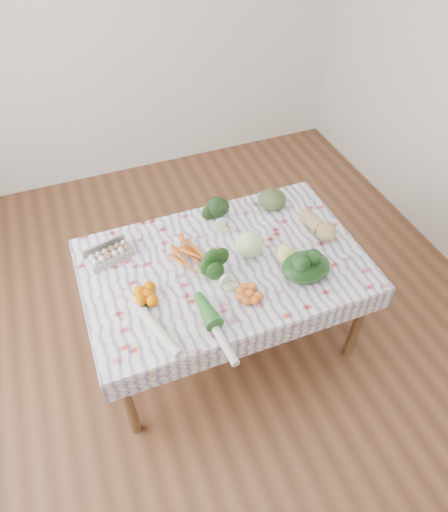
% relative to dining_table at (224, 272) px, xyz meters
% --- Properties ---
extents(ground, '(4.50, 4.50, 0.00)m').
position_rel_dining_table_xyz_m(ground, '(0.00, 0.00, -0.68)').
color(ground, brown).
rests_on(ground, ground).
extents(wall_back, '(4.00, 0.04, 2.80)m').
position_rel_dining_table_xyz_m(wall_back, '(0.00, 2.25, 0.72)').
color(wall_back, white).
rests_on(wall_back, ground).
extents(dining_table, '(1.60, 1.00, 0.75)m').
position_rel_dining_table_xyz_m(dining_table, '(0.00, 0.00, 0.00)').
color(dining_table, brown).
rests_on(dining_table, ground).
extents(tablecloth, '(1.66, 1.06, 0.01)m').
position_rel_dining_table_xyz_m(tablecloth, '(0.00, 0.00, 0.08)').
color(tablecloth, white).
rests_on(tablecloth, dining_table).
extents(egg_carton, '(0.29, 0.17, 0.07)m').
position_rel_dining_table_xyz_m(egg_carton, '(-0.62, 0.27, 0.12)').
color(egg_carton, '#A1A19C').
rests_on(egg_carton, tablecloth).
extents(carrot_bunch, '(0.30, 0.29, 0.05)m').
position_rel_dining_table_xyz_m(carrot_bunch, '(-0.18, 0.11, 0.11)').
color(carrot_bunch, orange).
rests_on(carrot_bunch, tablecloth).
extents(kale_bunch, '(0.19, 0.17, 0.16)m').
position_rel_dining_table_xyz_m(kale_bunch, '(0.10, 0.35, 0.16)').
color(kale_bunch, '#1C3616').
rests_on(kale_bunch, tablecloth).
extents(kabocha_squash, '(0.20, 0.20, 0.12)m').
position_rel_dining_table_xyz_m(kabocha_squash, '(0.49, 0.37, 0.14)').
color(kabocha_squash, '#4A5B31').
rests_on(kabocha_squash, tablecloth).
extents(cabbage, '(0.21, 0.21, 0.16)m').
position_rel_dining_table_xyz_m(cabbage, '(0.16, 0.01, 0.16)').
color(cabbage, beige).
rests_on(cabbage, tablecloth).
extents(butternut_squash, '(0.17, 0.28, 0.12)m').
position_rel_dining_table_xyz_m(butternut_squash, '(0.65, 0.04, 0.14)').
color(butternut_squash, tan).
rests_on(butternut_squash, tablecloth).
extents(orange_cluster, '(0.23, 0.23, 0.07)m').
position_rel_dining_table_xyz_m(orange_cluster, '(-0.48, -0.10, 0.12)').
color(orange_cluster, '#DB6E00').
rests_on(orange_cluster, tablecloth).
extents(broccoli, '(0.21, 0.21, 0.13)m').
position_rel_dining_table_xyz_m(broccoli, '(-0.08, -0.11, 0.15)').
color(broccoli, '#1A4313').
rests_on(broccoli, tablecloth).
extents(mandarin_cluster, '(0.20, 0.20, 0.05)m').
position_rel_dining_table_xyz_m(mandarin_cluster, '(0.04, -0.29, 0.11)').
color(mandarin_cluster, orange).
rests_on(mandarin_cluster, tablecloth).
extents(grapefruit, '(0.15, 0.15, 0.12)m').
position_rel_dining_table_xyz_m(grapefruit, '(0.34, -0.12, 0.14)').
color(grapefruit, '#E9E27E').
rests_on(grapefruit, tablecloth).
extents(spinach_bag, '(0.34, 0.30, 0.13)m').
position_rel_dining_table_xyz_m(spinach_bag, '(0.40, -0.25, 0.15)').
color(spinach_bag, black).
rests_on(spinach_bag, tablecloth).
extents(daikon, '(0.16, 0.36, 0.05)m').
position_rel_dining_table_xyz_m(daikon, '(-0.49, -0.35, 0.11)').
color(daikon, beige).
rests_on(daikon, tablecloth).
extents(leek, '(0.09, 0.45, 0.05)m').
position_rel_dining_table_xyz_m(leek, '(-0.22, -0.45, 0.11)').
color(leek, beige).
rests_on(leek, tablecloth).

